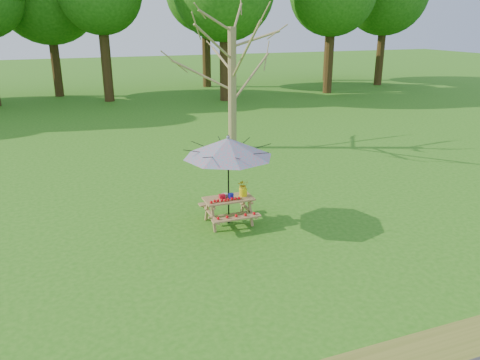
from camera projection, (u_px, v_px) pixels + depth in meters
name	position (u px, v px, depth m)	size (l,w,h in m)	color
ground	(84.00, 323.00, 7.83)	(120.00, 120.00, 0.00)	#296F15
picnic_table	(229.00, 211.00, 11.57)	(1.20, 1.32, 0.67)	olive
patio_umbrella	(228.00, 148.00, 11.04)	(2.36, 2.36, 2.25)	black
produce_bins	(227.00, 196.00, 11.45)	(0.34, 0.33, 0.13)	red
tomatoes_row	(225.00, 200.00, 11.24)	(0.77, 0.13, 0.07)	red
flower_bucket	(243.00, 187.00, 11.53)	(0.30, 0.28, 0.43)	yellow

